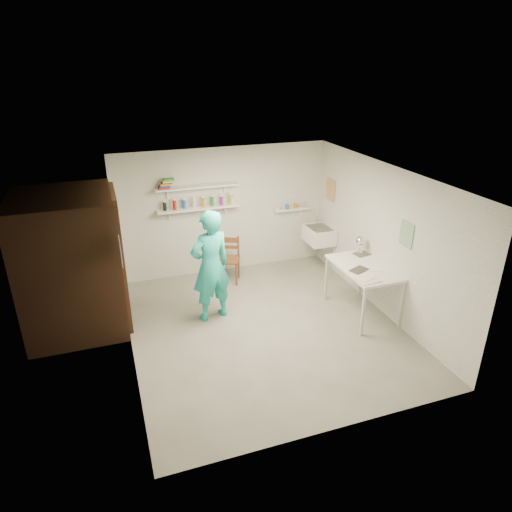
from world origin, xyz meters
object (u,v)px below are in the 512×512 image
object	(u,v)px
wooden_chair	(228,260)
work_table	(362,290)
belfast_sink	(319,235)
man	(211,266)
wall_clock	(210,243)
desk_lamp	(361,241)

from	to	relation	value
wooden_chair	work_table	distance (m)	2.51
belfast_sink	man	size ratio (longest dim) A/B	0.33
wooden_chair	wall_clock	bearing A→B (deg)	-95.44
belfast_sink	wooden_chair	size ratio (longest dim) A/B	0.68
wall_clock	desk_lamp	xyz separation A→B (m)	(2.47, -0.38, -0.15)
wall_clock	desk_lamp	bearing A→B (deg)	-23.36
belfast_sink	desk_lamp	distance (m)	1.35
man	wall_clock	bearing A→B (deg)	-119.32
belfast_sink	work_table	size ratio (longest dim) A/B	0.48
wall_clock	desk_lamp	size ratio (longest dim) A/B	2.07
wooden_chair	man	bearing A→B (deg)	-92.87
man	work_table	size ratio (longest dim) A/B	1.44
belfast_sink	man	xyz separation A→B (m)	(-2.43, -1.13, 0.21)
work_table	desk_lamp	size ratio (longest dim) A/B	8.00
wall_clock	work_table	bearing A→B (deg)	-35.92
man	wall_clock	world-z (taller)	man
belfast_sink	desk_lamp	size ratio (longest dim) A/B	3.81
belfast_sink	work_table	xyz separation A→B (m)	(-0.11, -1.80, -0.28)
work_table	wall_clock	bearing A→B (deg)	158.74
belfast_sink	wall_clock	distance (m)	2.60
man	work_table	bearing A→B (deg)	149.27
desk_lamp	wall_clock	bearing A→B (deg)	171.30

